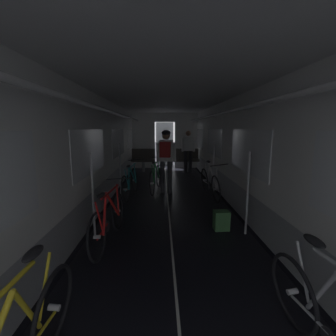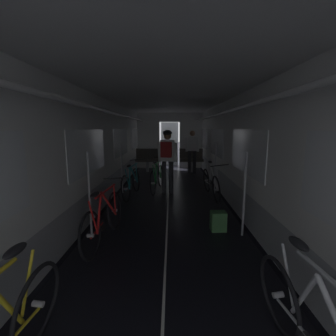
# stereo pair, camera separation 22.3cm
# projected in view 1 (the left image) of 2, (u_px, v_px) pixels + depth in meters

# --- Properties ---
(train_car_shell) EXTENTS (3.14, 12.34, 2.57)m
(train_car_shell) POSITION_uv_depth(u_px,v_px,m) (168.00, 132.00, 5.23)
(train_car_shell) COLOR black
(train_car_shell) RESTS_ON ground
(bench_seat_far_left) EXTENTS (0.98, 0.51, 0.95)m
(bench_seat_far_left) POSITION_uv_depth(u_px,v_px,m) (143.00, 158.00, 9.80)
(bench_seat_far_left) COLOR gray
(bench_seat_far_left) RESTS_ON ground
(bench_seat_far_right) EXTENTS (0.98, 0.51, 0.95)m
(bench_seat_far_right) POSITION_uv_depth(u_px,v_px,m) (187.00, 158.00, 9.85)
(bench_seat_far_right) COLOR gray
(bench_seat_far_right) RESTS_ON ground
(bicycle_white) EXTENTS (0.45, 1.69, 0.95)m
(bicycle_white) POSITION_uv_depth(u_px,v_px,m) (210.00, 182.00, 6.22)
(bicycle_white) COLOR black
(bicycle_white) RESTS_ON ground
(bicycle_teal) EXTENTS (0.47, 1.69, 0.95)m
(bicycle_teal) POSITION_uv_depth(u_px,v_px,m) (130.00, 183.00, 6.19)
(bicycle_teal) COLOR black
(bicycle_teal) RESTS_ON ground
(bicycle_red) EXTENTS (0.44, 1.69, 0.95)m
(bicycle_red) POSITION_uv_depth(u_px,v_px,m) (109.00, 219.00, 3.69)
(bicycle_red) COLOR black
(bicycle_red) RESTS_ON ground
(person_cyclist_aisle) EXTENTS (0.55, 0.43, 1.73)m
(person_cyclist_aisle) POSITION_uv_depth(u_px,v_px,m) (166.00, 155.00, 6.42)
(person_cyclist_aisle) COLOR #2D2D33
(person_cyclist_aisle) RESTS_ON ground
(bicycle_green_in_aisle) EXTENTS (0.49, 1.68, 0.94)m
(bicycle_green_in_aisle) POSITION_uv_depth(u_px,v_px,m) (155.00, 178.00, 6.79)
(bicycle_green_in_aisle) COLOR black
(bicycle_green_in_aisle) RESTS_ON ground
(person_standing_near_bench) EXTENTS (0.53, 0.23, 1.69)m
(person_standing_near_bench) POSITION_uv_depth(u_px,v_px,m) (188.00, 149.00, 9.41)
(person_standing_near_bench) COLOR #2D2D33
(person_standing_near_bench) RESTS_ON ground
(backpack_on_floor) EXTENTS (0.27, 0.21, 0.34)m
(backpack_on_floor) POSITION_uv_depth(u_px,v_px,m) (221.00, 220.00, 4.21)
(backpack_on_floor) COLOR #3D703D
(backpack_on_floor) RESTS_ON ground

